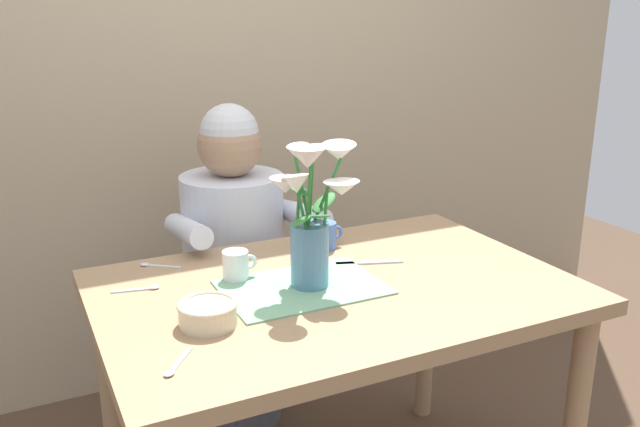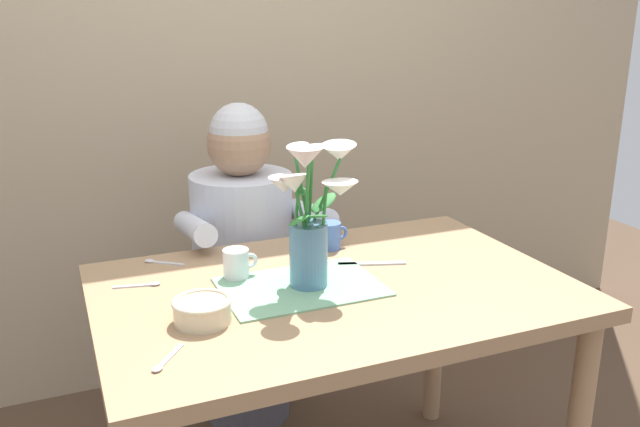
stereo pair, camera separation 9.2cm
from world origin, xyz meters
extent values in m
cube|color=tan|center=(0.00, 1.05, 1.25)|extent=(4.00, 0.10, 2.50)
cube|color=#9E7A56|center=(0.00, 0.00, 0.72)|extent=(1.20, 0.80, 0.04)
cylinder|color=#9E7A56|center=(-0.54, 0.34, 0.35)|extent=(0.06, 0.06, 0.70)
cylinder|color=#9E7A56|center=(0.54, 0.34, 0.35)|extent=(0.06, 0.06, 0.70)
cylinder|color=#4C4C56|center=(-0.07, 0.62, 0.20)|extent=(0.30, 0.30, 0.40)
cylinder|color=silver|center=(-0.07, 0.62, 0.65)|extent=(0.34, 0.34, 0.50)
sphere|color=#A37A5B|center=(-0.07, 0.62, 1.00)|extent=(0.21, 0.21, 0.21)
sphere|color=silver|center=(-0.07, 0.62, 1.04)|extent=(0.19, 0.19, 0.19)
cylinder|color=silver|center=(-0.26, 0.48, 0.78)|extent=(0.07, 0.33, 0.12)
cylinder|color=silver|center=(0.12, 0.48, 0.78)|extent=(0.07, 0.33, 0.12)
cube|color=#7AB289|center=(-0.09, 0.02, 0.74)|extent=(0.40, 0.28, 0.00)
cylinder|color=teal|center=(-0.07, 0.02, 0.82)|extent=(0.10, 0.10, 0.17)
cylinder|color=#2D7533|center=(-0.02, 0.03, 0.97)|extent=(0.08, 0.05, 0.21)
cone|color=white|center=(0.03, 0.04, 1.08)|extent=(0.13, 0.13, 0.05)
sphere|color=#E5D14C|center=(0.03, 0.04, 1.08)|extent=(0.02, 0.02, 0.02)
cylinder|color=#2D7533|center=(-0.05, 0.05, 0.97)|extent=(0.01, 0.04, 0.21)
cone|color=silver|center=(-0.03, 0.08, 1.07)|extent=(0.10, 0.10, 0.04)
sphere|color=#E5D14C|center=(-0.03, 0.08, 1.08)|extent=(0.02, 0.02, 0.02)
cylinder|color=#2D7533|center=(-0.07, 0.04, 0.97)|extent=(0.03, 0.07, 0.21)
cone|color=white|center=(-0.07, 0.07, 1.08)|extent=(0.08, 0.08, 0.05)
sphere|color=#E5D14C|center=(-0.07, 0.07, 1.08)|extent=(0.02, 0.02, 0.02)
cylinder|color=#2D7533|center=(-0.10, 0.02, 0.93)|extent=(0.04, 0.04, 0.15)
cone|color=silver|center=(-0.12, 0.03, 1.01)|extent=(0.10, 0.10, 0.04)
sphere|color=#E5D14C|center=(-0.12, 0.03, 1.02)|extent=(0.02, 0.02, 0.02)
cylinder|color=#2D7533|center=(-0.09, 0.01, 0.94)|extent=(0.03, 0.05, 0.16)
cone|color=white|center=(-0.11, -0.01, 1.02)|extent=(0.08, 0.09, 0.05)
sphere|color=#E5D14C|center=(-0.11, -0.01, 1.03)|extent=(0.02, 0.02, 0.02)
cylinder|color=#2D7533|center=(-0.08, -0.01, 0.97)|extent=(0.02, 0.06, 0.23)
cone|color=silver|center=(-0.09, -0.04, 1.09)|extent=(0.12, 0.12, 0.05)
sphere|color=#E5D14C|center=(-0.09, -0.04, 1.09)|extent=(0.02, 0.02, 0.02)
cylinder|color=#2D7533|center=(-0.03, -0.01, 0.93)|extent=(0.03, 0.02, 0.15)
cone|color=white|center=(0.00, -0.03, 1.00)|extent=(0.13, 0.13, 0.04)
sphere|color=#E5D14C|center=(0.00, -0.03, 1.01)|extent=(0.02, 0.02, 0.02)
ellipsoid|color=#2D7533|center=(-0.11, -0.03, 0.94)|extent=(0.09, 0.09, 0.02)
ellipsoid|color=#2D7533|center=(-0.06, -0.04, 0.94)|extent=(0.04, 0.09, 0.04)
ellipsoid|color=#2D7533|center=(-0.06, 0.08, 0.98)|extent=(0.04, 0.09, 0.02)
ellipsoid|color=#2D7533|center=(-0.01, 0.04, 0.95)|extent=(0.10, 0.07, 0.05)
cylinder|color=beige|center=(-0.36, -0.08, 0.77)|extent=(0.13, 0.13, 0.05)
torus|color=beige|center=(-0.36, -0.08, 0.79)|extent=(0.14, 0.14, 0.01)
cube|color=silver|center=(0.15, 0.09, 0.74)|extent=(0.19, 0.08, 0.00)
cylinder|color=silver|center=(-0.22, 0.14, 0.78)|extent=(0.07, 0.07, 0.08)
torus|color=silver|center=(-0.18, 0.14, 0.78)|extent=(0.04, 0.01, 0.04)
cylinder|color=#476BB7|center=(0.10, 0.26, 0.78)|extent=(0.07, 0.07, 0.08)
torus|color=#476BB7|center=(0.13, 0.26, 0.78)|extent=(0.04, 0.01, 0.04)
cube|color=silver|center=(-0.46, -0.21, 0.74)|extent=(0.07, 0.09, 0.00)
ellipsoid|color=silver|center=(-0.49, -0.26, 0.74)|extent=(0.03, 0.03, 0.01)
cube|color=silver|center=(-0.37, 0.31, 0.74)|extent=(0.09, 0.07, 0.00)
ellipsoid|color=silver|center=(-0.41, 0.35, 0.74)|extent=(0.03, 0.03, 0.01)
cube|color=silver|center=(-0.48, 0.19, 0.74)|extent=(0.10, 0.03, 0.00)
ellipsoid|color=silver|center=(-0.43, 0.18, 0.74)|extent=(0.03, 0.03, 0.01)
camera|label=1|loc=(-0.73, -1.41, 1.41)|focal=37.29mm
camera|label=2|loc=(-0.64, -1.44, 1.41)|focal=37.29mm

